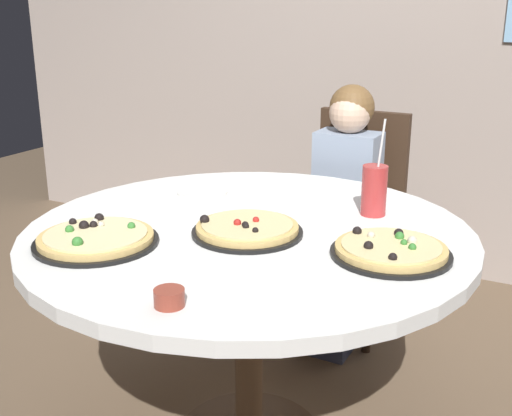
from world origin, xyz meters
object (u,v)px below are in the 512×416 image
Objects in this scene: pizza_veggie at (96,239)px; sauce_bowl at (169,298)px; chair_wooden at (354,209)px; plate_small at (202,192)px; pizza_pepperoni at (391,250)px; soda_cup at (374,190)px; diner_child at (339,231)px; pizza_cheese at (247,229)px; dining_table at (248,255)px.

pizza_veggie reaches higher than sauce_bowl.
plate_small is at bearing -113.20° from chair_wooden.
pizza_pepperoni is 0.36m from soda_cup.
pizza_pepperoni is at bearing 55.60° from sauce_bowl.
chair_wooden is 1.36m from pizza_veggie.
diner_child is at bearing -90.53° from chair_wooden.
pizza_cheese reaches higher than sauce_bowl.
pizza_pepperoni is 0.80m from plate_small.
diner_child reaches higher than sauce_bowl.
dining_table is 0.82m from diner_child.
diner_child is 15.46× the size of sauce_bowl.
pizza_veggie is 0.43m from pizza_cheese.
dining_table is 0.11m from pizza_cheese.
chair_wooden is 0.84m from plate_small.
pizza_veggie is 0.87m from soda_cup.
pizza_veggie is 1.08× the size of pizza_pepperoni.
soda_cup is 0.86m from sauce_bowl.
diner_child is at bearing 90.05° from dining_table.
soda_cup reaches higher than pizza_pepperoni.
pizza_cheese is at bearing -127.87° from soda_cup.
soda_cup is 4.39× the size of sauce_bowl.
sauce_bowl is (0.40, -0.22, 0.00)m from pizza_veggie.
pizza_veggie reaches higher than plate_small.
sauce_bowl is at bearing -62.67° from plate_small.
dining_table is at bearing 99.21° from sauce_bowl.
chair_wooden is 3.09× the size of soda_cup.
diner_child is 3.52× the size of soda_cup.
pizza_cheese is at bearing -66.06° from dining_table.
pizza_veggie is at bearing -135.31° from dining_table.
chair_wooden is 1.12m from pizza_pepperoni.
soda_cup is 1.71× the size of plate_small.
diner_child is 1.37m from sauce_bowl.
chair_wooden is 2.73× the size of pizza_veggie.
soda_cup is (0.29, 0.30, 0.17)m from dining_table.
pizza_cheese is (0.02, -1.03, 0.24)m from chair_wooden.
plate_small is (-0.32, -0.56, 0.27)m from diner_child.
pizza_cheese reaches higher than plate_small.
chair_wooden reaches higher than plate_small.
chair_wooden is 1.54m from sauce_bowl.
pizza_cheese is at bearing -88.89° from chair_wooden.
pizza_veggie reaches higher than pizza_pepperoni.
plate_small is at bearing 89.95° from pizza_veggie.
pizza_cheese is at bearing 38.24° from pizza_veggie.
plate_small is at bearing 117.33° from sauce_bowl.
pizza_veggie is at bearing -103.74° from chair_wooden.
diner_child is 6.01× the size of plate_small.
diner_child is 0.89m from pizza_cheese.
diner_child is 0.97m from pizza_pepperoni.
pizza_veggie is 4.98× the size of sauce_bowl.
sauce_bowl is at bearing -86.77° from chair_wooden.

